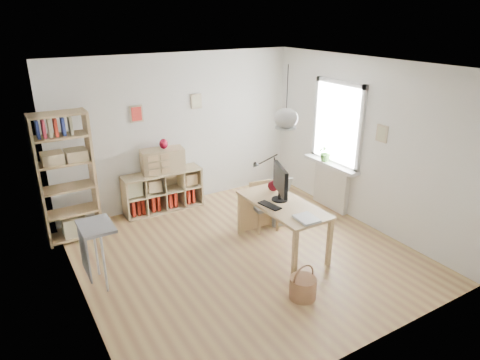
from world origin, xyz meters
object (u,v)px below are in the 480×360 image
cube_shelf (161,194)px  storage_chest (283,207)px  chair (263,203)px  monitor (280,181)px  desk (282,209)px  tall_bookshelf (65,173)px  drawer_chest (163,161)px

cube_shelf → storage_chest: (1.65, -1.41, -0.09)m
chair → monitor: size_ratio=1.34×
cube_shelf → desk: bearing=-65.4°
desk → cube_shelf: bearing=114.6°
chair → monitor: bearing=-92.1°
chair → monitor: monitor is taller
tall_bookshelf → monitor: tall_bookshelf is taller
chair → storage_chest: 0.55m
monitor → cube_shelf: bearing=136.8°
tall_bookshelf → drawer_chest: 1.64m
tall_bookshelf → storage_chest: (3.22, -1.13, -0.88)m
cube_shelf → chair: (1.17, -1.51, 0.15)m
desk → tall_bookshelf: (-2.59, 1.95, 0.43)m
desk → storage_chest: bearing=52.4°
chair → drawer_chest: 1.90m
cube_shelf → monitor: monitor is taller
chair → tall_bookshelf: bearing=164.3°
desk → storage_chest: (0.63, 0.82, -0.45)m
cube_shelf → storage_chest: cube_shelf is taller
desk → tall_bookshelf: bearing=143.0°
tall_bookshelf → cube_shelf: bearing=10.2°
storage_chest → monitor: 1.25m
chair → cube_shelf: bearing=136.3°
storage_chest → monitor: (-0.60, -0.70, 0.84)m
cube_shelf → chair: chair is taller
desk → cube_shelf: size_ratio=1.07×
chair → storage_chest: bearing=19.8°
cube_shelf → drawer_chest: size_ratio=1.92×
desk → chair: bearing=78.7°
cube_shelf → tall_bookshelf: tall_bookshelf is taller
storage_chest → drawer_chest: 2.23m
drawer_chest → cube_shelf: bearing=150.2°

